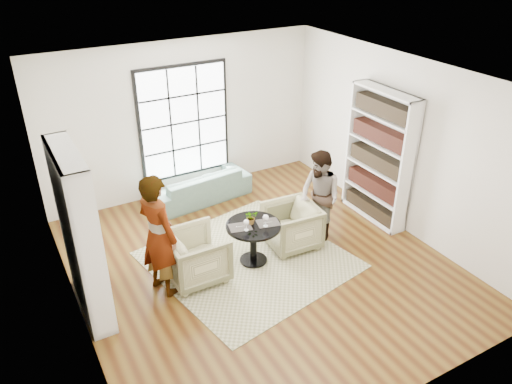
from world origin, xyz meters
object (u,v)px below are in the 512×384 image
wine_glass_left (246,223)px  armchair_right (291,226)px  wine_glass_right (266,218)px  flower_centerpiece (251,217)px  armchair_left (197,256)px  sofa (199,186)px  person_right (320,196)px  pedestal_table (253,235)px  person_left (158,235)px

wine_glass_left → armchair_right: bearing=10.6°
wine_glass_right → flower_centerpiece: (-0.15, 0.19, -0.04)m
armchair_left → flower_centerpiece: (0.94, 0.00, 0.40)m
sofa → armchair_left: armchair_left is taller
armchair_left → sofa: bearing=-24.2°
wine_glass_right → armchair_right: bearing=19.6°
wine_glass_right → armchair_left: bearing=170.3°
person_right → flower_centerpiece: person_right is taller
pedestal_table → wine_glass_left: wine_glass_left is taller
armchair_left → armchair_right: (1.72, 0.04, -0.02)m
armchair_right → wine_glass_left: (-0.94, -0.18, 0.45)m
person_left → pedestal_table: bearing=-112.1°
pedestal_table → wine_glass_right: 0.39m
armchair_left → wine_glass_right: 1.19m
armchair_right → wine_glass_right: (-0.63, -0.22, 0.46)m
person_right → sofa: bearing=-157.6°
wine_glass_right → flower_centerpiece: flower_centerpiece is taller
person_right → wine_glass_right: size_ratio=7.72×
pedestal_table → sofa: pedestal_table is taller
armchair_right → flower_centerpiece: flower_centerpiece is taller
wine_glass_right → pedestal_table: bearing=138.1°
person_right → wine_glass_left: size_ratio=8.40×
sofa → wine_glass_right: 2.51m
sofa → person_left: size_ratio=1.06×
sofa → armchair_right: bearing=101.5°
pedestal_table → wine_glass_left: (-0.17, -0.08, 0.32)m
sofa → person_right: person_right is taller
pedestal_table → sofa: bearing=88.2°
flower_centerpiece → armchair_right: bearing=2.6°
armchair_left → wine_glass_right: size_ratio=4.23×
armchair_right → person_left: (-2.27, -0.04, 0.56)m
armchair_left → wine_glass_left: 0.90m
sofa → armchair_right: 2.34m
armchair_left → person_left: person_left is taller
armchair_right → person_right: 0.69m
armchair_left → person_right: person_right is taller
wine_glass_left → flower_centerpiece: (0.16, 0.14, -0.03)m
wine_glass_right → sofa: bearing=91.7°
wine_glass_left → flower_centerpiece: size_ratio=0.86×
armchair_left → wine_glass_left: wine_glass_left is taller
person_left → armchair_left: bearing=-109.9°
sofa → pedestal_table: bearing=82.3°
sofa → person_right: bearing=113.4°
pedestal_table → armchair_left: armchair_left is taller
armchair_left → person_right: bearing=-89.1°
armchair_right → wine_glass_right: size_ratio=4.07×
pedestal_table → person_left: 1.56m
wine_glass_left → flower_centerpiece: 0.21m
person_left → armchair_right: bearing=-109.0°
person_left → wine_glass_right: (1.64, -0.19, -0.11)m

